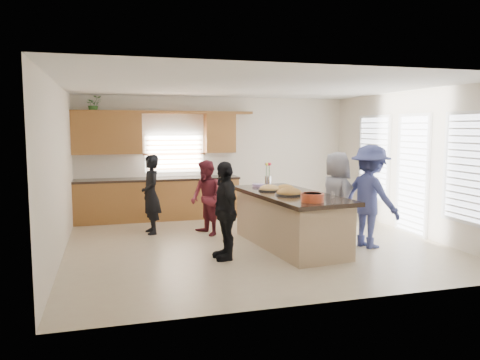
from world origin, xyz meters
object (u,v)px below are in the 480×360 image
object	(u,v)px
woman_left_front	(225,210)
woman_right_front	(336,199)
woman_left_back	(151,194)
woman_left_mid	(207,198)
island	(290,221)
woman_right_back	(370,196)
salad_bowl	(312,197)

from	to	relation	value
woman_left_front	woman_right_front	world-z (taller)	woman_right_front
woman_left_back	woman_left_mid	size ratio (longest dim) A/B	1.07
island	woman_right_front	world-z (taller)	woman_right_front
woman_left_mid	woman_right_front	xyz separation A→B (m)	(2.08, -1.35, 0.10)
woman_left_back	woman_left_front	size ratio (longest dim) A/B	1.00
woman_right_back	woman_right_front	bearing A→B (deg)	37.95
salad_bowl	woman_right_back	size ratio (longest dim) A/B	0.20
salad_bowl	woman_left_front	bearing A→B (deg)	155.70
woman_left_back	woman_right_front	xyz separation A→B (m)	(3.10, -1.78, 0.05)
woman_left_mid	woman_right_front	size ratio (longest dim) A/B	0.88
island	woman_right_back	distance (m)	1.46
woman_left_front	woman_right_back	bearing A→B (deg)	87.93
salad_bowl	woman_right_front	bearing A→B (deg)	45.87
woman_right_back	woman_left_front	bearing A→B (deg)	72.53
salad_bowl	woman_left_back	distance (m)	3.49
woman_left_back	woman_right_front	world-z (taller)	woman_right_front
woman_left_front	woman_right_front	xyz separation A→B (m)	(2.13, 0.35, 0.05)
woman_left_front	woman_right_back	world-z (taller)	woman_right_back
salad_bowl	woman_left_mid	size ratio (longest dim) A/B	0.24
island	woman_right_front	size ratio (longest dim) A/B	1.69
woman_left_mid	woman_left_back	bearing A→B (deg)	-131.26
woman_left_front	woman_right_back	size ratio (longest dim) A/B	0.87
salad_bowl	woman_right_front	world-z (taller)	woman_right_front
woman_left_mid	woman_right_back	bearing A→B (deg)	38.17
woman_left_back	woman_right_back	size ratio (longest dim) A/B	0.87
salad_bowl	woman_left_mid	distance (m)	2.57
woman_left_back	woman_right_back	distance (m)	4.15
woman_right_back	woman_right_front	world-z (taller)	woman_right_back
woman_left_back	woman_left_front	bearing A→B (deg)	15.63
woman_right_front	salad_bowl	bearing A→B (deg)	134.86
woman_left_back	island	bearing A→B (deg)	44.20
island	woman_left_front	size ratio (longest dim) A/B	1.80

